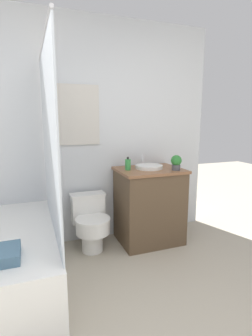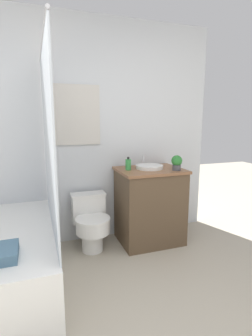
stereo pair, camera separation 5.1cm
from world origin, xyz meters
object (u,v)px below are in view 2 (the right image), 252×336
Objects in this scene: toilet at (91,221)px; soap_bottle at (128,164)px; sink at (149,167)px; potted_plant at (177,162)px.

soap_bottle is (0.43, -0.01, 0.60)m from toilet.
sink reaches higher than toilet.
potted_plant reaches higher than soap_bottle.
sink is 2.40× the size of soap_bottle.
soap_bottle reaches higher than sink.
potted_plant reaches higher than toilet.
soap_bottle is at bearing -1.21° from toilet.
potted_plant reaches higher than sink.
potted_plant is (0.24, -0.19, 0.07)m from sink.
toilet is at bearing 167.37° from potted_plant.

